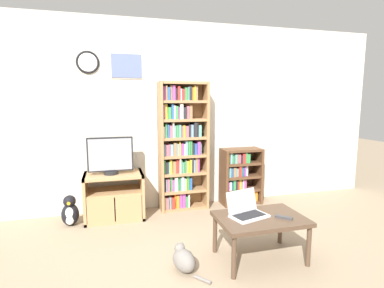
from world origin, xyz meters
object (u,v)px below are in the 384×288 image
television (110,156)px  bookshelf_tall (181,146)px  coffee_table (260,222)px  bookshelf_short (239,177)px  penguin_figurine (70,212)px  laptop (246,210)px  cat (183,259)px  tv_stand (114,196)px  remote_near_laptop (284,217)px

television → bookshelf_tall: bookshelf_tall is taller
coffee_table → bookshelf_short: bearing=73.0°
coffee_table → penguin_figurine: coffee_table is taller
laptop → cat: bearing=169.5°
bookshelf_tall → laptop: size_ratio=4.42×
cat → bookshelf_tall: bearing=60.5°
laptop → bookshelf_tall: bearing=84.8°
bookshelf_short → laptop: bookshelf_short is taller
bookshelf_tall → bookshelf_short: (0.87, -0.01, -0.50)m
tv_stand → laptop: bearing=-48.3°
tv_stand → penguin_figurine: (-0.53, -0.10, -0.13)m
remote_near_laptop → cat: bearing=128.3°
television → laptop: size_ratio=1.40×
bookshelf_tall → remote_near_laptop: (0.60, -1.65, -0.45)m
television → bookshelf_tall: (0.95, 0.14, 0.06)m
penguin_figurine → cat: bearing=-50.1°
tv_stand → coffee_table: 1.95m
bookshelf_tall → coffee_table: bookshelf_tall is taller
bookshelf_short → coffee_table: bookshelf_short is taller
bookshelf_tall → remote_near_laptop: size_ratio=12.18×
bookshelf_short → remote_near_laptop: bearing=-99.7°
television → coffee_table: size_ratio=0.68×
television → laptop: bearing=-47.4°
coffee_table → penguin_figurine: bearing=144.7°
tv_stand → bookshelf_tall: size_ratio=0.42×
tv_stand → penguin_figurine: bearing=-169.2°
tv_stand → cat: 1.54m
bookshelf_short → television: bearing=-175.9°
penguin_figurine → bookshelf_short: bearing=5.4°
laptop → cat: laptop is taller
television → bookshelf_short: bearing=4.1°
remote_near_laptop → penguin_figurine: remote_near_laptop is taller
tv_stand → television: (-0.03, -0.01, 0.53)m
bookshelf_short → bookshelf_tall: bearing=179.1°
television → cat: (0.60, -1.41, -0.73)m
coffee_table → remote_near_laptop: bearing=-26.6°
bookshelf_tall → penguin_figurine: bookshelf_tall is taller
bookshelf_tall → penguin_figurine: size_ratio=4.64×
bookshelf_tall → laptop: bearing=-79.2°
tv_stand → penguin_figurine: tv_stand is taller
remote_near_laptop → cat: size_ratio=0.34×
remote_near_laptop → penguin_figurine: size_ratio=0.38×
laptop → remote_near_laptop: bearing=-42.5°
tv_stand → coffee_table: (1.33, -1.42, 0.08)m
bookshelf_tall → bookshelf_short: bookshelf_tall is taller
coffee_table → remote_near_laptop: (0.19, -0.09, 0.06)m
coffee_table → laptop: (-0.12, 0.06, 0.11)m
bookshelf_short → penguin_figurine: bearing=-174.6°
television → cat: size_ratio=1.31×
television → cat: television is taller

